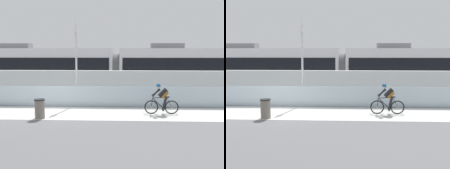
% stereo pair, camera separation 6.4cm
% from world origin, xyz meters
% --- Properties ---
extents(ground_plane, '(200.00, 200.00, 0.00)m').
position_xyz_m(ground_plane, '(0.00, 0.00, 0.00)').
color(ground_plane, slate).
extents(bike_path_deck, '(32.00, 3.20, 0.01)m').
position_xyz_m(bike_path_deck, '(0.00, 0.00, 0.01)').
color(bike_path_deck, silver).
rests_on(bike_path_deck, ground).
extents(glass_parapet, '(32.00, 0.05, 1.19)m').
position_xyz_m(glass_parapet, '(0.00, 1.85, 0.59)').
color(glass_parapet, silver).
rests_on(glass_parapet, ground).
extents(concrete_barrier_wall, '(32.00, 0.36, 2.00)m').
position_xyz_m(concrete_barrier_wall, '(0.00, 3.65, 1.00)').
color(concrete_barrier_wall, silver).
rests_on(concrete_barrier_wall, ground).
extents(tram_rail_near, '(32.00, 0.08, 0.01)m').
position_xyz_m(tram_rail_near, '(0.00, 6.13, 0.00)').
color(tram_rail_near, '#595654').
rests_on(tram_rail_near, ground).
extents(tram_rail_far, '(32.00, 0.08, 0.01)m').
position_xyz_m(tram_rail_far, '(0.00, 7.57, 0.00)').
color(tram_rail_far, '#595654').
rests_on(tram_rail_far, ground).
extents(tram, '(22.56, 2.54, 3.81)m').
position_xyz_m(tram, '(3.38, 6.85, 1.89)').
color(tram, silver).
rests_on(tram, ground).
extents(cyclist_on_bike, '(1.77, 0.58, 1.61)m').
position_xyz_m(cyclist_on_bike, '(5.97, 0.00, 0.78)').
color(cyclist_on_bike, black).
rests_on(cyclist_on_bike, ground).
extents(lamp_post_antenna, '(0.28, 0.28, 5.20)m').
position_xyz_m(lamp_post_antenna, '(1.16, 2.15, 3.29)').
color(lamp_post_antenna, gray).
rests_on(lamp_post_antenna, ground).
extents(trash_bin, '(0.51, 0.51, 0.96)m').
position_xyz_m(trash_bin, '(-0.08, -1.25, 0.48)').
color(trash_bin, slate).
rests_on(trash_bin, ground).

